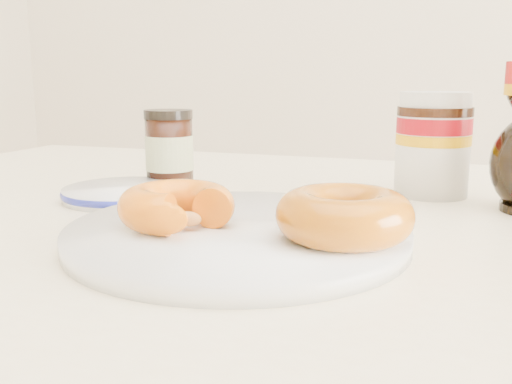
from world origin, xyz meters
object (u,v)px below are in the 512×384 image
(donut_whole, at_px, (344,215))
(nutella_jar, at_px, (433,140))
(dining_table, at_px, (335,301))
(donut_bitten, at_px, (177,206))
(dark_jar, at_px, (169,150))
(blue_rim_saucer, at_px, (125,192))
(plate, at_px, (237,233))

(donut_whole, distance_m, nutella_jar, 0.28)
(dining_table, xyz_separation_m, donut_bitten, (-0.12, -0.11, 0.12))
(dining_table, relative_size, dark_jar, 13.95)
(blue_rim_saucer, bearing_deg, dining_table, -5.85)
(plate, height_order, donut_bitten, donut_bitten)
(dining_table, distance_m, donut_whole, 0.16)
(donut_whole, xyz_separation_m, dark_jar, (-0.27, 0.22, 0.01))
(plate, distance_m, donut_bitten, 0.06)
(dining_table, height_order, donut_whole, donut_whole)
(dining_table, relative_size, donut_bitten, 13.80)
(donut_bitten, relative_size, nutella_jar, 0.81)
(nutella_jar, bearing_deg, plate, -119.58)
(dining_table, distance_m, blue_rim_saucer, 0.28)
(plate, height_order, dark_jar, dark_jar)
(plate, bearing_deg, blue_rim_saucer, 147.26)
(donut_whole, height_order, blue_rim_saucer, donut_whole)
(dark_jar, xyz_separation_m, blue_rim_saucer, (-0.01, -0.09, -0.04))
(plate, relative_size, nutella_jar, 2.39)
(plate, bearing_deg, dark_jar, 129.82)
(donut_whole, bearing_deg, donut_bitten, -177.27)
(donut_bitten, relative_size, blue_rim_saucer, 0.70)
(donut_whole, relative_size, nutella_jar, 0.88)
(donut_bitten, bearing_deg, blue_rim_saucer, 129.81)
(donut_bitten, xyz_separation_m, donut_whole, (0.14, 0.01, 0.00))
(plate, height_order, blue_rim_saucer, same)
(plate, bearing_deg, donut_bitten, -159.71)
(dining_table, xyz_separation_m, nutella_jar, (0.08, 0.17, 0.15))
(donut_whole, height_order, dark_jar, dark_jar)
(donut_whole, bearing_deg, dark_jar, 140.74)
(donut_bitten, height_order, donut_whole, donut_whole)
(dining_table, bearing_deg, plate, -126.43)
(donut_whole, bearing_deg, dining_table, 103.36)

